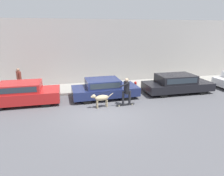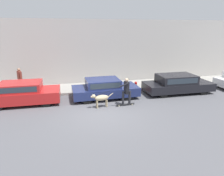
{
  "view_description": "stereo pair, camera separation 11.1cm",
  "coord_description": "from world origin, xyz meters",
  "px_view_note": "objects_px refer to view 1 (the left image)",
  "views": [
    {
      "loc": [
        -1.68,
        -9.33,
        4.14
      ],
      "look_at": [
        0.8,
        1.32,
        0.95
      ],
      "focal_mm": 32.0,
      "sensor_mm": 36.0,
      "label": 1
    },
    {
      "loc": [
        -1.58,
        -9.36,
        4.14
      ],
      "look_at": [
        0.8,
        1.32,
        0.95
      ],
      "focal_mm": 32.0,
      "sensor_mm": 36.0,
      "label": 2
    }
  ],
  "objects_px": {
    "dog": "(101,98)",
    "parked_car_1": "(104,89)",
    "parked_car_2": "(177,84)",
    "skateboarder": "(126,90)",
    "pedestrian_with_bag": "(19,78)",
    "parked_car_0": "(23,93)",
    "fire_hydrant": "(135,86)"
  },
  "relations": [
    {
      "from": "fire_hydrant",
      "to": "parked_car_1",
      "type": "bearing_deg",
      "value": -161.57
    },
    {
      "from": "parked_car_2",
      "to": "pedestrian_with_bag",
      "type": "height_order",
      "value": "pedestrian_with_bag"
    },
    {
      "from": "parked_car_1",
      "to": "parked_car_2",
      "type": "bearing_deg",
      "value": -1.8
    },
    {
      "from": "parked_car_0",
      "to": "fire_hydrant",
      "type": "relative_size",
      "value": 5.38
    },
    {
      "from": "fire_hydrant",
      "to": "parked_car_2",
      "type": "bearing_deg",
      "value": -15.9
    },
    {
      "from": "parked_car_1",
      "to": "dog",
      "type": "distance_m",
      "value": 1.62
    },
    {
      "from": "parked_car_0",
      "to": "dog",
      "type": "bearing_deg",
      "value": -20.08
    },
    {
      "from": "parked_car_0",
      "to": "parked_car_2",
      "type": "relative_size",
      "value": 0.87
    },
    {
      "from": "parked_car_2",
      "to": "dog",
      "type": "height_order",
      "value": "parked_car_2"
    },
    {
      "from": "dog",
      "to": "fire_hydrant",
      "type": "bearing_deg",
      "value": -149.05
    },
    {
      "from": "parked_car_2",
      "to": "fire_hydrant",
      "type": "bearing_deg",
      "value": 164.15
    },
    {
      "from": "skateboarder",
      "to": "dog",
      "type": "bearing_deg",
      "value": -4.83
    },
    {
      "from": "skateboarder",
      "to": "pedestrian_with_bag",
      "type": "relative_size",
      "value": 1.54
    },
    {
      "from": "parked_car_2",
      "to": "pedestrian_with_bag",
      "type": "bearing_deg",
      "value": 167.0
    },
    {
      "from": "parked_car_2",
      "to": "skateboarder",
      "type": "xyz_separation_m",
      "value": [
        -4.08,
        -1.56,
        0.28
      ]
    },
    {
      "from": "parked_car_0",
      "to": "fire_hydrant",
      "type": "height_order",
      "value": "parked_car_0"
    },
    {
      "from": "dog",
      "to": "fire_hydrant",
      "type": "height_order",
      "value": "dog"
    },
    {
      "from": "parked_car_0",
      "to": "parked_car_2",
      "type": "height_order",
      "value": "parked_car_0"
    },
    {
      "from": "pedestrian_with_bag",
      "to": "fire_hydrant",
      "type": "relative_size",
      "value": 2.07
    },
    {
      "from": "skateboarder",
      "to": "fire_hydrant",
      "type": "relative_size",
      "value": 3.18
    },
    {
      "from": "dog",
      "to": "parked_car_1",
      "type": "bearing_deg",
      "value": -116.31
    },
    {
      "from": "parked_car_1",
      "to": "fire_hydrant",
      "type": "bearing_deg",
      "value": 16.62
    },
    {
      "from": "parked_car_1",
      "to": "dog",
      "type": "relative_size",
      "value": 3.22
    },
    {
      "from": "pedestrian_with_bag",
      "to": "fire_hydrant",
      "type": "xyz_separation_m",
      "value": [
        7.72,
        -1.64,
        -0.6
      ]
    },
    {
      "from": "parked_car_2",
      "to": "dog",
      "type": "xyz_separation_m",
      "value": [
        -5.52,
        -1.55,
        -0.08
      ]
    },
    {
      "from": "skateboarder",
      "to": "fire_hydrant",
      "type": "xyz_separation_m",
      "value": [
        1.37,
        2.33,
        -0.51
      ]
    },
    {
      "from": "dog",
      "to": "skateboarder",
      "type": "bearing_deg",
      "value": 170.72
    },
    {
      "from": "fire_hydrant",
      "to": "pedestrian_with_bag",
      "type": "bearing_deg",
      "value": 167.98
    },
    {
      "from": "parked_car_2",
      "to": "skateboarder",
      "type": "relative_size",
      "value": 1.94
    },
    {
      "from": "skateboarder",
      "to": "pedestrian_with_bag",
      "type": "height_order",
      "value": "pedestrian_with_bag"
    },
    {
      "from": "fire_hydrant",
      "to": "skateboarder",
      "type": "bearing_deg",
      "value": -120.44
    },
    {
      "from": "parked_car_0",
      "to": "parked_car_2",
      "type": "xyz_separation_m",
      "value": [
        9.78,
        0.0,
        -0.02
      ]
    }
  ]
}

